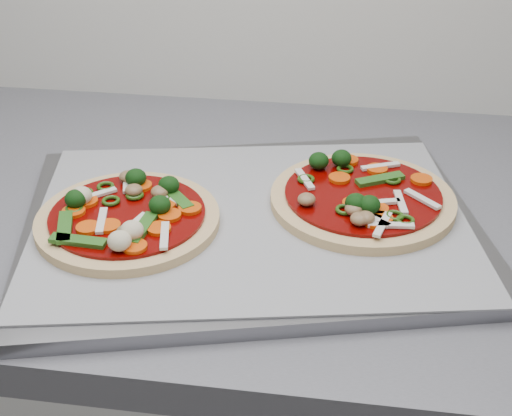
# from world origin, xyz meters

# --- Properties ---
(baking_tray) EXTENTS (0.57, 0.47, 0.02)m
(baking_tray) POSITION_xyz_m (-0.61, 1.24, 0.91)
(baking_tray) COLOR gray
(baking_tray) RESTS_ON countertop
(parchment) EXTENTS (0.53, 0.43, 0.00)m
(parchment) POSITION_xyz_m (-0.61, 1.24, 0.92)
(parchment) COLOR gray
(parchment) RESTS_ON baking_tray
(pizza_left) EXTENTS (0.28, 0.28, 0.03)m
(pizza_left) POSITION_xyz_m (-0.74, 1.21, 0.93)
(pizza_left) COLOR tan
(pizza_left) RESTS_ON parchment
(pizza_right) EXTENTS (0.22, 0.22, 0.04)m
(pizza_right) POSITION_xyz_m (-0.49, 1.28, 0.93)
(pizza_right) COLOR tan
(pizza_right) RESTS_ON parchment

